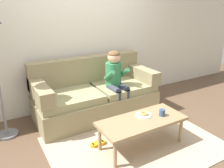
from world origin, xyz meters
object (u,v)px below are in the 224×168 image
Objects in this scene: couch at (95,95)px; person_child at (116,77)px; mug at (162,113)px; coffee_table at (142,122)px; toy_controller at (98,144)px; donut at (144,113)px.

person_child is at bearing -36.20° from couch.
mug is at bearing -71.69° from couch.
couch reaches higher than coffee_table.
couch reaches higher than toy_controller.
toy_controller is at bearing -113.90° from couch.
person_child is (0.18, 0.96, 0.31)m from coffee_table.
donut is 0.53× the size of toy_controller.
toy_controller is at bearing 159.29° from donut.
coffee_table is (0.11, -1.16, 0.02)m from couch.
donut is at bearing -6.15° from toy_controller.
coffee_table is 0.31m from mug.
person_child is at bearing 96.65° from mug.
couch is 1.00m from toy_controller.
person_child is (0.28, -0.21, 0.33)m from couch.
coffee_table is 1.02m from person_child.
mug is (0.12, -1.00, -0.22)m from person_child.
mug is at bearing -30.64° from donut.
toy_controller is at bearing 156.50° from mug.
coffee_table is 12.79× the size of mug.
person_child reaches higher than toy_controller.
couch is 1.74× the size of coffee_table.
mug is at bearing -8.72° from coffee_table.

